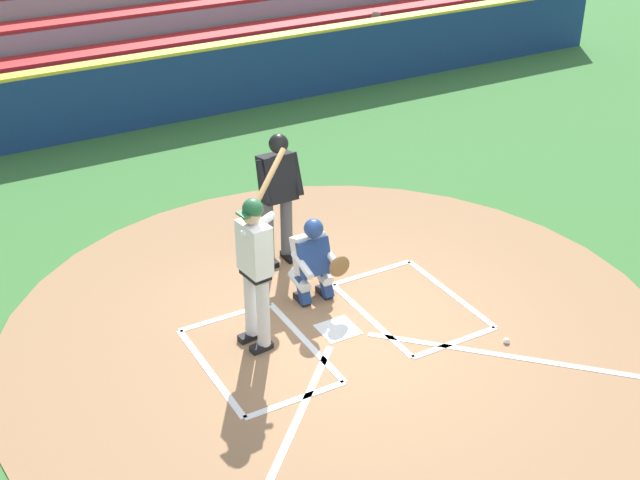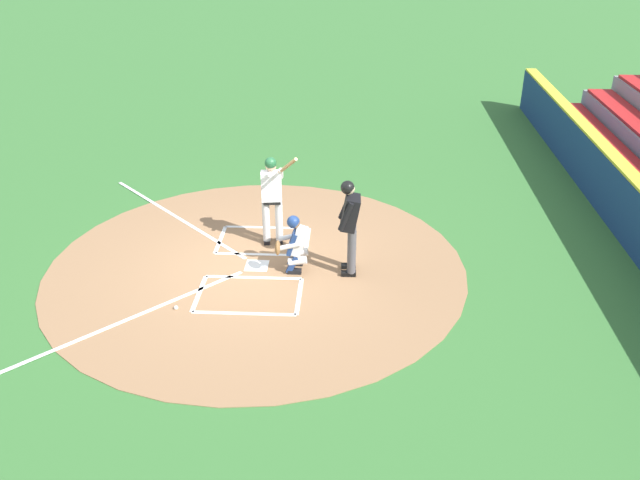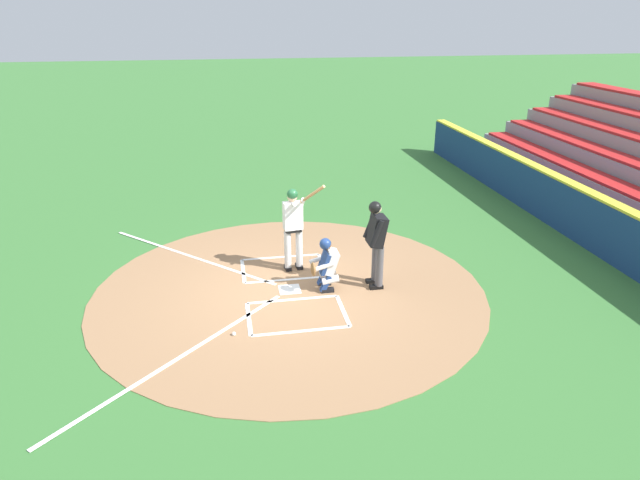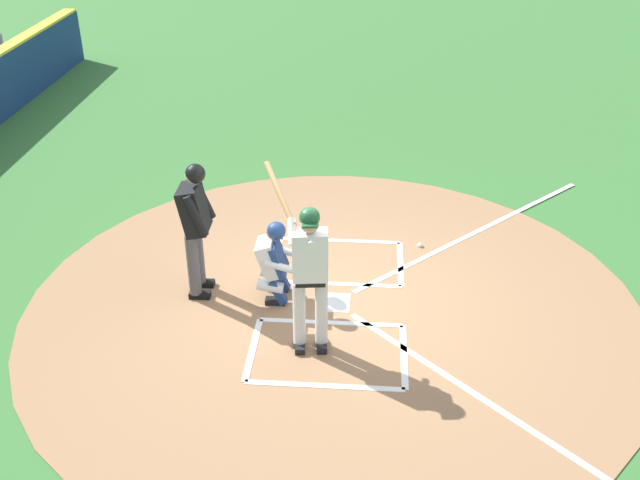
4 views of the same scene
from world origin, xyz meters
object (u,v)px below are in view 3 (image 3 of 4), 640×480
object	(u,v)px
catcher	(326,263)
baseball	(234,334)
batter	(294,224)
plate_umpire	(376,238)

from	to	relation	value
catcher	baseball	xyz separation A→B (m)	(-1.47, 1.94, -0.55)
baseball	catcher	bearing A→B (deg)	-52.88
batter	plate_umpire	size ratio (longest dim) A/B	1.14
plate_umpire	baseball	distance (m)	3.45
batter	catcher	distance (m)	1.26
baseball	batter	bearing A→B (deg)	-29.61
baseball	plate_umpire	bearing A→B (deg)	-64.26
plate_umpire	baseball	world-z (taller)	plate_umpire
catcher	baseball	bearing A→B (deg)	127.12
batter	catcher	world-z (taller)	batter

